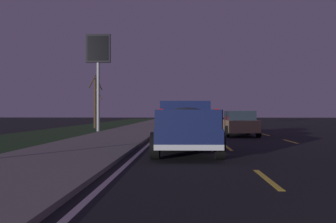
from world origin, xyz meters
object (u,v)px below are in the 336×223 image
(gas_price_sign, at_px, (98,58))
(bare_tree_far, at_px, (95,101))
(pickup_truck, at_px, (185,125))
(sedan_red, at_px, (183,118))
(sedan_tan, at_px, (239,123))

(gas_price_sign, height_order, bare_tree_far, gas_price_sign)
(pickup_truck, relative_size, bare_tree_far, 1.11)
(pickup_truck, distance_m, gas_price_sign, 16.45)
(gas_price_sign, bearing_deg, sedan_red, -27.03)
(sedan_tan, height_order, bare_tree_far, bare_tree_far)
(pickup_truck, xyz_separation_m, gas_price_sign, (14.31, 6.63, 4.66))
(gas_price_sign, xyz_separation_m, bare_tree_far, (5.38, 1.55, -3.16))
(sedan_red, distance_m, bare_tree_far, 11.09)
(sedan_red, bearing_deg, bare_tree_far, 132.51)
(gas_price_sign, distance_m, bare_tree_far, 6.43)
(gas_price_sign, bearing_deg, pickup_truck, -155.13)
(bare_tree_far, bearing_deg, gas_price_sign, -163.89)
(sedan_red, height_order, bare_tree_far, bare_tree_far)
(sedan_red, height_order, sedan_tan, same)
(sedan_red, bearing_deg, pickup_truck, -179.77)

